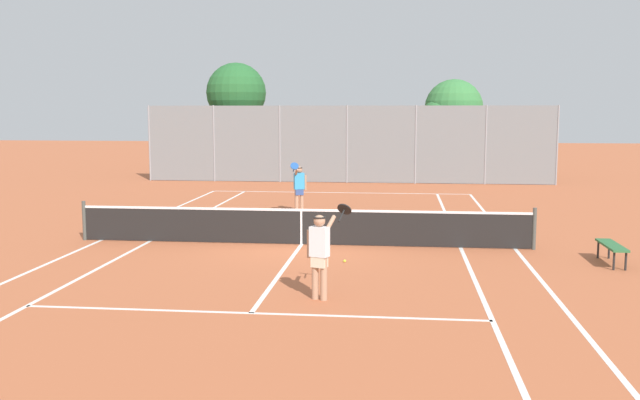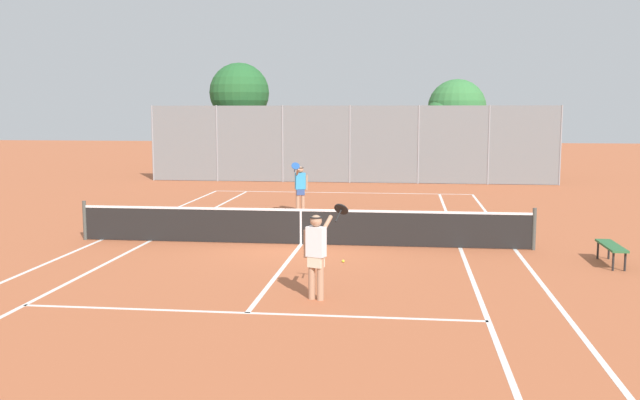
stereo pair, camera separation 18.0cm
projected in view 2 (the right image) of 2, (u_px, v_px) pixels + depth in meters
The scene contains 10 objects.
ground_plane at pixel (301, 245), 18.73m from camera, with size 120.00×120.00×0.00m, color #B25B38.
court_line_markings at pixel (301, 244), 18.73m from camera, with size 11.10×23.90×0.01m.
tennis_net at pixel (301, 226), 18.67m from camera, with size 12.00×0.10×1.07m.
player_near_side at pixel (317, 251), 13.21m from camera, with size 0.84×0.69×1.77m.
player_far_left at pixel (300, 186), 24.39m from camera, with size 0.48×0.87×1.77m.
loose_tennis_ball_1 at pixel (343, 261), 16.54m from camera, with size 0.07×0.07×0.07m, color #D1DB33.
courtside_bench at pixel (611, 247), 16.26m from camera, with size 0.36×1.50×0.47m.
back_fence at pixel (350, 144), 34.36m from camera, with size 19.81×0.08×3.74m.
tree_behind_left at pixel (241, 95), 37.07m from camera, with size 3.10×3.10×5.95m.
tree_behind_right at pixel (454, 111), 35.78m from camera, with size 3.04×2.93×5.06m.
Camera 2 is at (2.72, -18.24, 3.53)m, focal length 40.00 mm.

